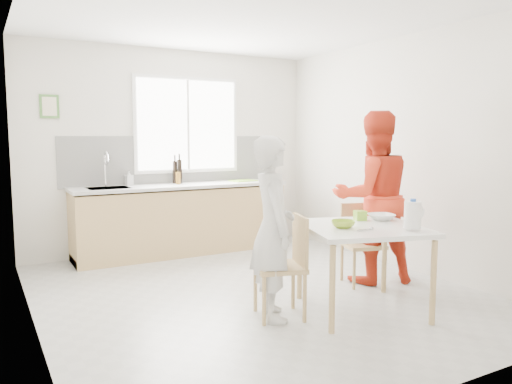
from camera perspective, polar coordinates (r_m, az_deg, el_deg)
ground at (r=5.07m, az=-0.21°, el=-11.38°), size 4.50×4.50×0.00m
room_shell at (r=4.83m, az=-0.22°, el=7.56°), size 4.50×4.50×4.50m
window at (r=6.93m, az=-7.83°, el=7.59°), size 1.50×0.06×1.30m
backsplash at (r=6.88m, az=-9.37°, el=3.62°), size 3.00×0.02×0.65m
picture_frame at (r=6.51m, az=-22.55°, el=9.02°), size 0.22×0.03×0.28m
kitchen_counter at (r=6.69m, az=-8.42°, el=-3.39°), size 2.84×0.64×1.37m
dining_table at (r=4.49m, az=12.04°, el=-4.80°), size 1.24×1.24×0.76m
chair_left at (r=4.31m, az=3.56°, el=-7.92°), size 0.51×0.51×0.88m
chair_far at (r=5.40m, az=11.88°, el=-5.34°), size 0.48×0.48×0.84m
person_white at (r=4.21m, az=1.93°, el=-4.14°), size 0.52×0.65×1.55m
person_red at (r=5.41m, az=13.23°, el=-0.60°), size 1.04×0.92×1.81m
bowl_green at (r=4.35m, az=9.93°, el=-3.63°), size 0.26×0.26×0.06m
bowl_white at (r=4.82m, az=14.13°, el=-2.78°), size 0.30×0.30×0.06m
milk_jug at (r=4.35m, az=17.50°, el=-2.47°), size 0.19×0.14×0.25m
green_box at (r=4.76m, az=11.81°, el=-2.65°), size 0.13×0.13×0.09m
spoon at (r=4.24m, az=12.29°, el=-4.23°), size 0.16×0.02×0.01m
cutting_board at (r=7.03m, az=-1.49°, el=1.31°), size 0.38×0.29×0.01m
wine_bottle_a at (r=6.73m, az=-8.74°, el=2.33°), size 0.07×0.07×0.32m
wine_bottle_b at (r=6.76m, az=-9.23°, el=2.26°), size 0.07×0.07×0.30m
jar_amber at (r=6.63m, az=-8.89°, el=1.58°), size 0.06×0.06×0.16m
soap_bottle at (r=6.61m, az=-14.32°, el=1.60°), size 0.10×0.10×0.20m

